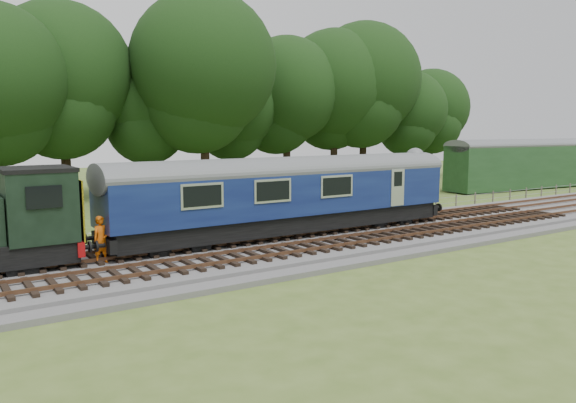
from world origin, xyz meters
TOP-DOWN VIEW (x-y plane):
  - ground at (0.00, 0.00)m, footprint 120.00×120.00m
  - ballast at (0.00, 0.00)m, footprint 70.00×7.00m
  - track_north at (0.00, 1.40)m, footprint 67.20×2.40m
  - track_south at (0.00, -1.60)m, footprint 67.20×2.40m
  - fence at (0.00, 4.50)m, footprint 64.00×0.12m
  - tree_line at (0.00, 22.00)m, footprint 70.00×8.00m
  - dmu_railcar at (0.17, 1.40)m, footprint 18.05×2.86m
  - worker at (-8.99, 0.64)m, footprint 0.75×0.58m
  - parked_coach at (31.59, 9.70)m, footprint 17.49×4.61m
  - shed at (14.05, 16.60)m, footprint 3.19×3.19m
  - caravan at (34.67, 11.87)m, footprint 4.31×2.30m

SIDE VIEW (x-z plane):
  - ground at x=0.00m, z-range 0.00..0.00m
  - fence at x=0.00m, z-range -0.50..0.50m
  - tree_line at x=0.00m, z-range -9.00..9.00m
  - ballast at x=0.00m, z-range 0.00..0.35m
  - track_north at x=0.00m, z-range 0.31..0.52m
  - track_south at x=0.00m, z-range 0.31..0.52m
  - caravan at x=34.67m, z-range 0.00..2.05m
  - worker at x=-8.99m, z-range 0.35..2.19m
  - shed at x=14.05m, z-range 0.02..2.61m
  - parked_coach at x=31.59m, z-range 0.27..4.69m
  - dmu_railcar at x=0.17m, z-range 0.67..4.54m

